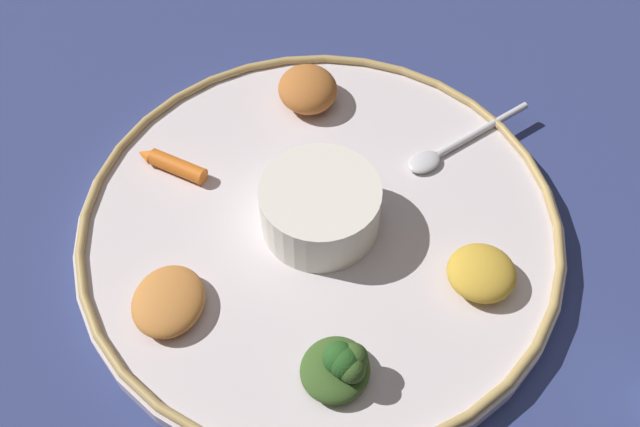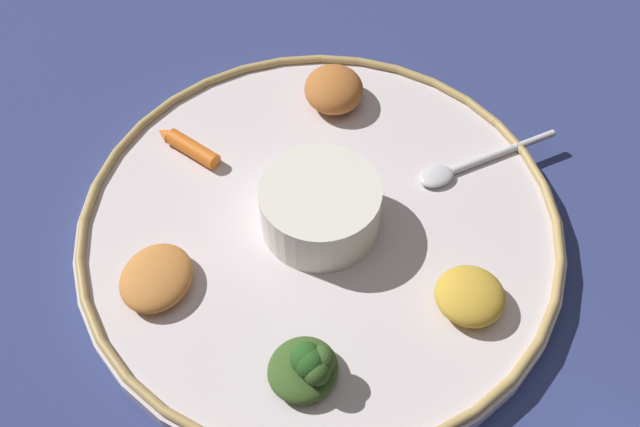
{
  "view_description": "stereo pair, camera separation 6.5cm",
  "coord_description": "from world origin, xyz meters",
  "px_view_note": "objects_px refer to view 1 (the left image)",
  "views": [
    {
      "loc": [
        0.16,
        -0.35,
        0.56
      ],
      "look_at": [
        0.0,
        0.0,
        0.03
      ],
      "focal_mm": 41.98,
      "sensor_mm": 36.0,
      "label": 1
    },
    {
      "loc": [
        0.21,
        -0.32,
        0.56
      ],
      "look_at": [
        0.0,
        0.0,
        0.03
      ],
      "focal_mm": 41.98,
      "sensor_mm": 36.0,
      "label": 2
    }
  ],
  "objects_px": {
    "center_bowl": "(320,206)",
    "carrot_near_spoon": "(174,162)",
    "spoon": "(450,148)",
    "greens_pile": "(340,366)"
  },
  "relations": [
    {
      "from": "spoon",
      "to": "greens_pile",
      "type": "relative_size",
      "value": 2.29
    },
    {
      "from": "center_bowl",
      "to": "greens_pile",
      "type": "xyz_separation_m",
      "value": [
        0.07,
        -0.13,
        -0.01
      ]
    },
    {
      "from": "center_bowl",
      "to": "spoon",
      "type": "height_order",
      "value": "center_bowl"
    },
    {
      "from": "spoon",
      "to": "greens_pile",
      "type": "height_order",
      "value": "greens_pile"
    },
    {
      "from": "center_bowl",
      "to": "greens_pile",
      "type": "height_order",
      "value": "center_bowl"
    },
    {
      "from": "center_bowl",
      "to": "carrot_near_spoon",
      "type": "bearing_deg",
      "value": 178.61
    },
    {
      "from": "center_bowl",
      "to": "spoon",
      "type": "relative_size",
      "value": 0.78
    },
    {
      "from": "greens_pile",
      "to": "carrot_near_spoon",
      "type": "xyz_separation_m",
      "value": [
        -0.22,
        0.13,
        -0.01
      ]
    },
    {
      "from": "spoon",
      "to": "center_bowl",
      "type": "bearing_deg",
      "value": -121.34
    },
    {
      "from": "center_bowl",
      "to": "spoon",
      "type": "xyz_separation_m",
      "value": [
        0.08,
        0.13,
        -0.02
      ]
    }
  ]
}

